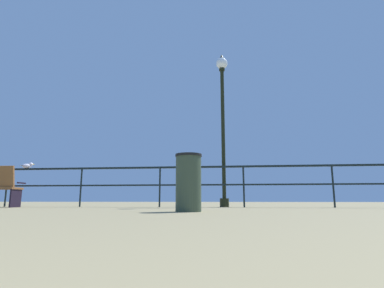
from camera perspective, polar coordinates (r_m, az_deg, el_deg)
The scene contains 4 objects.
pier_railing at distance 7.84m, azimuth 9.57°, elevation -5.92°, with size 21.49×0.05×1.04m.
lamppost_center at distance 8.38m, azimuth 5.75°, elevation 6.10°, with size 0.32×0.32×4.20m.
seagull_on_rail at distance 9.60m, azimuth -28.34°, elevation -3.57°, with size 0.29×0.28×0.17m.
trash_bin at distance 4.83m, azimuth -0.66°, elevation -7.18°, with size 0.42×0.42×0.90m.
Camera 1 is at (-0.40, 2.05, 0.18)m, focal length 28.59 mm.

